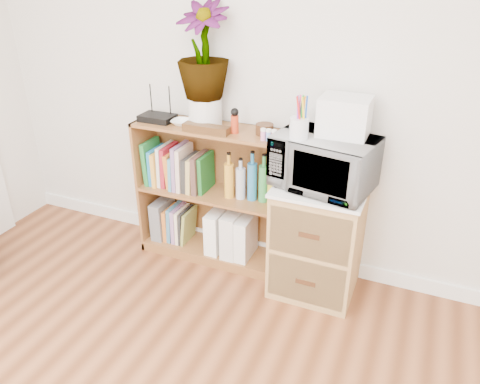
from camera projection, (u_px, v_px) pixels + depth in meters
The scene contains 21 objects.
skirting_board at pixel (266, 249), 3.30m from camera, with size 4.00×0.02×0.10m, color white.
bookshelf at pixel (211, 195), 3.11m from camera, with size 1.00×0.30×0.95m, color brown.
wicker_unit at pixel (317, 240), 2.85m from camera, with size 0.50×0.45×0.70m, color #9E7542.
microwave at pixel (324, 162), 2.60m from camera, with size 0.54×0.37×0.30m, color white.
pen_cup at pixel (299, 128), 2.49m from camera, with size 0.10×0.10×0.11m, color silver.
small_appliance at pixel (345, 116), 2.52m from camera, with size 0.27×0.22×0.21m, color silver.
router at pixel (157, 118), 3.00m from camera, with size 0.22×0.15×0.04m, color black.
white_bowl at pixel (182, 122), 2.93m from camera, with size 0.13×0.13×0.03m, color white.
plant_pot at pixel (205, 112), 2.89m from camera, with size 0.21×0.21×0.18m, color silver.
potted_plant at pixel (203, 51), 2.72m from camera, with size 0.31×0.31×0.56m, color #387D32.
trinket_box at pixel (206, 129), 2.80m from camera, with size 0.29×0.07×0.05m, color #3D2310.
kokeshi_doll at pixel (235, 124), 2.78m from camera, with size 0.05×0.05×0.11m, color #B33116.
wooden_bowl at pixel (265, 129), 2.77m from camera, with size 0.11×0.11×0.06m, color #341C0E.
paint_jars at pixel (269, 137), 2.67m from camera, with size 0.11×0.04×0.05m, color #D4758C.
file_box at pixel (163, 218), 3.37m from camera, with size 0.08×0.23×0.28m, color slate.
magazine_holder_left at pixel (217, 230), 3.21m from camera, with size 0.09×0.24×0.29m, color white.
magazine_holder_mid at pixel (234, 233), 3.16m from camera, with size 0.10×0.25×0.31m, color silver.
magazine_holder_right at pixel (245, 236), 3.13m from camera, with size 0.09×0.24×0.30m, color white.
cookbooks at pixel (178, 168), 3.13m from camera, with size 0.44×0.20×0.31m.
liquor_bottles at pixel (253, 179), 2.93m from camera, with size 0.36×0.07×0.32m.
lower_books at pixel (179, 223), 3.33m from camera, with size 0.19×0.19×0.26m.
Camera 1 is at (0.91, -0.38, 1.90)m, focal length 35.00 mm.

